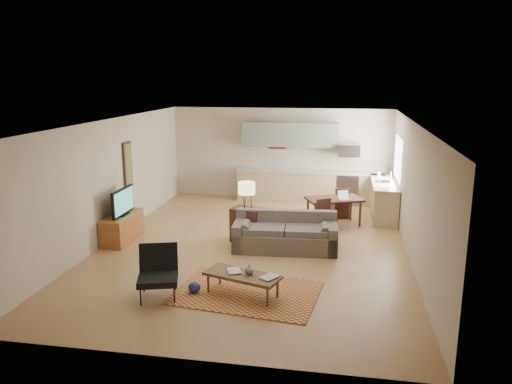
% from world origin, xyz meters
% --- Properties ---
extents(room, '(9.00, 9.00, 9.00)m').
position_xyz_m(room, '(0.00, 0.00, 1.35)').
color(room, '#997144').
rests_on(room, ground).
extents(kitchen_counter_back, '(4.26, 0.64, 0.92)m').
position_xyz_m(kitchen_counter_back, '(0.90, 4.18, 0.46)').
color(kitchen_counter_back, tan).
rests_on(kitchen_counter_back, ground).
extents(kitchen_counter_right, '(0.64, 2.26, 0.92)m').
position_xyz_m(kitchen_counter_right, '(2.93, 3.00, 0.46)').
color(kitchen_counter_right, tan).
rests_on(kitchen_counter_right, ground).
extents(kitchen_range, '(0.62, 0.62, 0.90)m').
position_xyz_m(kitchen_range, '(2.00, 4.18, 0.45)').
color(kitchen_range, '#A5A8AD').
rests_on(kitchen_range, ground).
extents(kitchen_microwave, '(0.62, 0.40, 0.35)m').
position_xyz_m(kitchen_microwave, '(2.00, 4.20, 1.55)').
color(kitchen_microwave, '#A5A8AD').
rests_on(kitchen_microwave, room).
extents(upper_cabinets, '(2.80, 0.34, 0.70)m').
position_xyz_m(upper_cabinets, '(0.30, 4.33, 1.95)').
color(upper_cabinets, slate).
rests_on(upper_cabinets, room).
extents(window_right, '(0.02, 1.40, 1.05)m').
position_xyz_m(window_right, '(3.23, 3.00, 1.55)').
color(window_right, white).
rests_on(window_right, room).
extents(wall_art_left, '(0.06, 0.42, 1.10)m').
position_xyz_m(wall_art_left, '(-3.21, 0.90, 1.55)').
color(wall_art_left, olive).
rests_on(wall_art_left, room).
extents(triptych, '(1.70, 0.04, 0.50)m').
position_xyz_m(triptych, '(-0.10, 4.47, 1.75)').
color(triptych, beige).
rests_on(triptych, room).
extents(rug, '(2.58, 1.94, 0.02)m').
position_xyz_m(rug, '(0.31, -2.37, 0.01)').
color(rug, '#933815').
rests_on(rug, floor).
extents(sofa, '(2.34, 1.14, 0.79)m').
position_xyz_m(sofa, '(0.70, -0.09, 0.40)').
color(sofa, '#5D524B').
rests_on(sofa, floor).
extents(coffee_table, '(1.39, 0.89, 0.39)m').
position_xyz_m(coffee_table, '(0.26, -2.46, 0.20)').
color(coffee_table, '#533B1E').
rests_on(coffee_table, floor).
extents(book_a, '(0.43, 0.45, 0.03)m').
position_xyz_m(book_a, '(-0.00, -2.43, 0.40)').
color(book_a, maroon).
rests_on(book_a, coffee_table).
extents(book_b, '(0.50, 0.51, 0.02)m').
position_xyz_m(book_b, '(0.63, -2.48, 0.40)').
color(book_b, navy).
rests_on(book_b, coffee_table).
extents(vase, '(0.21, 0.21, 0.17)m').
position_xyz_m(vase, '(0.37, -2.45, 0.47)').
color(vase, black).
rests_on(vase, coffee_table).
extents(armchair, '(0.94, 0.94, 0.86)m').
position_xyz_m(armchair, '(-1.11, -2.79, 0.43)').
color(armchair, black).
rests_on(armchair, floor).
extents(tv_credenza, '(0.50, 1.30, 0.60)m').
position_xyz_m(tv_credenza, '(-2.98, -0.10, 0.30)').
color(tv_credenza, brown).
rests_on(tv_credenza, floor).
extents(tv, '(0.10, 1.00, 0.60)m').
position_xyz_m(tv, '(-2.93, -0.10, 0.90)').
color(tv, black).
rests_on(tv, tv_credenza).
extents(console_table, '(0.75, 0.60, 0.76)m').
position_xyz_m(console_table, '(-0.21, 0.33, 0.38)').
color(console_table, '#351B16').
rests_on(console_table, floor).
extents(table_lamp, '(0.50, 0.50, 0.61)m').
position_xyz_m(table_lamp, '(-0.21, 0.33, 1.07)').
color(table_lamp, beige).
rests_on(table_lamp, console_table).
extents(dining_table, '(1.52, 1.22, 0.68)m').
position_xyz_m(dining_table, '(1.66, 1.98, 0.34)').
color(dining_table, '#351B16').
rests_on(dining_table, floor).
extents(dining_chair_near, '(0.52, 0.53, 0.79)m').
position_xyz_m(dining_chair_near, '(1.52, 1.29, 0.39)').
color(dining_chair_near, '#351B16').
rests_on(dining_chair_near, floor).
extents(dining_chair_far, '(0.50, 0.51, 0.82)m').
position_xyz_m(dining_chair_far, '(1.81, 2.66, 0.41)').
color(dining_chair_far, '#351B16').
rests_on(dining_chair_far, floor).
extents(laptop, '(0.35, 0.33, 0.21)m').
position_xyz_m(laptop, '(1.93, 1.89, 0.78)').
color(laptop, '#A5A8AD').
rests_on(laptop, dining_table).
extents(soap_bottle, '(0.09, 0.09, 0.19)m').
position_xyz_m(soap_bottle, '(2.83, 3.63, 1.02)').
color(soap_bottle, beige).
rests_on(soap_bottle, kitchen_counter_right).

